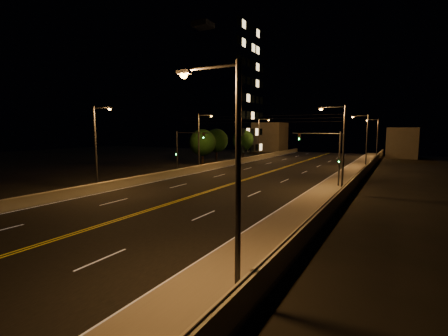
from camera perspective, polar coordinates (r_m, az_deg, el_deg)
The scene contains 24 objects.
ground at distance 19.67m, azimuth -32.92°, elevation -12.40°, with size 160.00×160.00×0.00m, color black.
road at distance 33.60m, azimuth -1.34°, elevation -3.67°, with size 18.00×120.00×0.02m, color black.
sidewalk at distance 29.74m, azimuth 17.02°, elevation -5.07°, with size 3.60×120.00×0.30m, color gray.
curb at distance 30.18m, azimuth 13.53°, elevation -4.93°, with size 0.14×120.00×0.15m, color gray.
parapet_wall at distance 29.33m, azimuth 20.23°, elevation -4.06°, with size 0.30×120.00×1.00m, color #A5A189.
jersey_barrier at distance 38.84m, azimuth -13.03°, elevation -1.75°, with size 0.45×120.00×0.93m, color #A5A189.
distant_building_right at distance 81.56m, azimuth 28.83°, elevation 3.94°, with size 6.00×10.00×6.54m, color gray.
distant_building_left at distance 91.85m, azimuth 8.08°, elevation 5.39°, with size 8.00×8.00×8.00m, color gray.
parapet_rail at distance 29.24m, azimuth 20.27°, elevation -3.04°, with size 0.06×0.06×120.00m, color black.
lane_markings at distance 33.53m, azimuth -1.41°, elevation -3.67°, with size 17.32×116.00×0.00m.
streetlight_0 at distance 11.10m, azimuth 1.12°, elevation 0.48°, with size 2.55×0.28×8.37m.
streetlight_1 at distance 32.46m, azimuth 19.80°, elevation 4.22°, with size 2.55×0.28×8.37m.
streetlight_2 at distance 54.37m, azimuth 23.53°, elevation 4.92°, with size 2.55×0.28×8.37m.
streetlight_3 at distance 76.86m, azimuth 25.14°, elevation 5.22°, with size 2.55×0.28×8.37m.
streetlight_4 at distance 34.57m, azimuth -21.36°, elevation 4.29°, with size 2.55×0.28×8.37m.
streetlight_5 at distance 48.71m, azimuth -4.17°, elevation 5.32°, with size 2.55×0.28×8.37m.
streetlight_6 at distance 69.17m, azimuth 6.34°, elevation 5.72°, with size 2.55×0.28×8.37m.
traffic_signal_right at distance 35.62m, azimuth 18.05°, elevation 2.65°, with size 5.11×0.31×5.90m.
traffic_signal_left at distance 43.25m, azimuth -7.18°, elevation 3.60°, with size 5.11×0.31×5.90m.
overhead_wires at distance 41.55m, azimuth 5.31°, elevation 8.53°, with size 22.00×0.03×0.83m.
building_tower at distance 77.29m, azimuth -3.64°, elevation 13.04°, with size 24.00×15.00×30.28m.
tree_0 at distance 55.70m, azimuth -3.81°, elevation 4.48°, with size 4.56×4.56×6.18m.
tree_1 at distance 64.18m, azimuth -1.37°, elevation 4.85°, with size 4.64×4.64×6.29m.
tree_2 at distance 70.07m, azimuth 3.37°, elevation 4.94°, with size 4.55×4.55×6.17m.
Camera 1 is at (16.63, -8.55, 6.09)m, focal length 26.00 mm.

